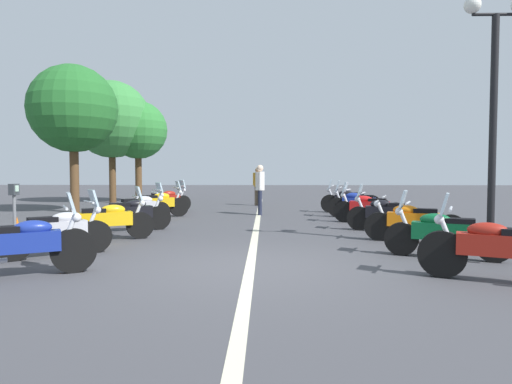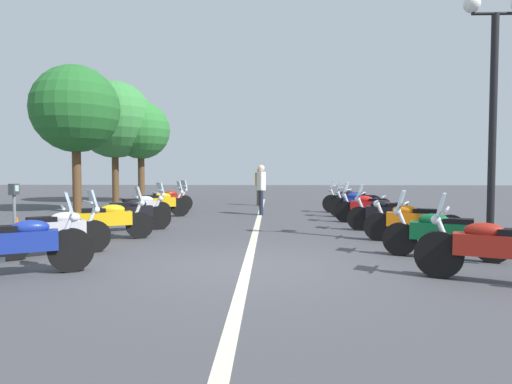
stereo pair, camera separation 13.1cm
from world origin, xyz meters
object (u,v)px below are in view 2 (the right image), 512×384
parking_meter (14,204)px  motorcycle_left_row_6 (167,200)px  bystander_1 (260,183)px  street_lamp_twin_globe (494,77)px  motorcycle_right_row_2 (413,222)px  roadside_tree_1 (76,110)px  motorcycle_left_row_4 (140,207)px  motorcycle_right_row_1 (442,233)px  motorcycle_right_row_6 (351,200)px  roadside_tree_2 (141,131)px  motorcycle_left_row_1 (57,231)px  motorcycle_right_row_0 (496,249)px  motorcycle_left_row_5 (159,203)px  motorcycle_right_row_5 (359,203)px  motorcycle_left_row_3 (130,213)px  motorcycle_right_row_4 (369,208)px  traffic_cone_1 (17,232)px  bystander_2 (261,186)px  motorcycle_right_row_3 (387,214)px  roadside_tree_0 (115,120)px  motorcycle_left_row_0 (19,244)px  motorcycle_left_row_2 (106,220)px

parking_meter → motorcycle_left_row_6: bearing=85.4°
bystander_1 → street_lamp_twin_globe: bearing=63.4°
motorcycle_right_row_2 → roadside_tree_1: size_ratio=0.37×
motorcycle_left_row_4 → motorcycle_right_row_1: motorcycle_left_row_4 is taller
motorcycle_right_row_6 → roadside_tree_2: (5.56, 9.33, 3.04)m
motorcycle_left_row_1 → street_lamp_twin_globe: (0.89, -8.16, 2.88)m
motorcycle_right_row_0 → roadside_tree_1: bearing=-20.5°
motorcycle_left_row_1 → motorcycle_left_row_5: size_ratio=0.84×
motorcycle_right_row_5 → parking_meter: parking_meter is taller
motorcycle_left_row_4 → motorcycle_right_row_2: size_ratio=0.84×
motorcycle_right_row_2 → motorcycle_right_row_5: motorcycle_right_row_5 is taller
motorcycle_left_row_3 → motorcycle_right_row_4: motorcycle_right_row_4 is taller
motorcycle_left_row_6 → traffic_cone_1: size_ratio=2.85×
bystander_2 → bystander_1: bearing=-88.4°
bystander_1 → roadside_tree_2: bearing=-70.8°
motorcycle_left_row_4 → motorcycle_right_row_3: bearing=-50.2°
motorcycle_right_row_5 → street_lamp_twin_globe: street_lamp_twin_globe is taller
motorcycle_right_row_1 → traffic_cone_1: size_ratio=3.22×
roadside_tree_1 → roadside_tree_2: size_ratio=1.09×
motorcycle_left_row_1 → motorcycle_right_row_0: size_ratio=0.81×
motorcycle_right_row_6 → roadside_tree_1: size_ratio=0.39×
traffic_cone_1 → roadside_tree_0: bearing=10.6°
motorcycle_left_row_0 → motorcycle_right_row_5: 10.62m
motorcycle_right_row_5 → bystander_1: bearing=-40.3°
motorcycle_left_row_5 → roadside_tree_2: (7.23, 2.69, 3.04)m
motorcycle_left_row_6 → motorcycle_right_row_4: bearing=-63.2°
motorcycle_right_row_0 → bystander_1: size_ratio=1.23×
motorcycle_right_row_6 → bystander_1: size_ratio=1.27×
motorcycle_right_row_6 → motorcycle_left_row_0: bearing=70.8°
motorcycle_left_row_6 → parking_meter: parking_meter is taller
motorcycle_right_row_1 → roadside_tree_0: roadside_tree_0 is taller
motorcycle_right_row_5 → motorcycle_left_row_3: bearing=43.2°
motorcycle_left_row_1 → motorcycle_left_row_5: 6.67m
motorcycle_left_row_3 → bystander_2: size_ratio=1.13×
motorcycle_left_row_4 → motorcycle_right_row_5: size_ratio=0.83×
motorcycle_right_row_6 → motorcycle_right_row_3: bearing=104.5°
motorcycle_right_row_3 → roadside_tree_0: size_ratio=0.34×
motorcycle_left_row_4 → roadside_tree_0: (8.37, 3.67, 3.53)m
motorcycle_left_row_0 → motorcycle_right_row_5: (8.34, -6.58, -0.01)m
motorcycle_left_row_2 → bystander_2: (5.79, -3.31, 0.57)m
motorcycle_left_row_3 → parking_meter: bearing=-147.4°
motorcycle_right_row_6 → motorcycle_right_row_4: bearing=103.6°
motorcycle_left_row_6 → motorcycle_right_row_0: size_ratio=0.85×
motorcycle_left_row_0 → motorcycle_right_row_4: motorcycle_left_row_0 is taller
motorcycle_left_row_3 → motorcycle_left_row_6: 5.08m
motorcycle_left_row_3 → motorcycle_right_row_6: size_ratio=0.92×
motorcycle_right_row_4 → bystander_2: bearing=-14.5°
motorcycle_right_row_3 → roadside_tree_2: size_ratio=0.40×
motorcycle_right_row_0 → motorcycle_right_row_4: motorcycle_right_row_0 is taller
motorcycle_left_row_4 → motorcycle_right_row_0: 9.76m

